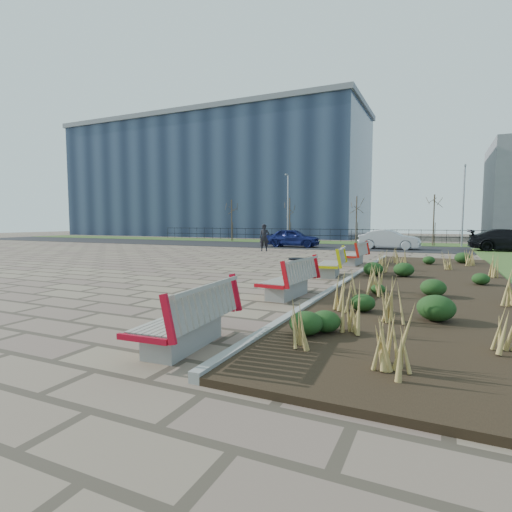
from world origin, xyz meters
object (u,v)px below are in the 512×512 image
at_px(bench_a, 184,316).
at_px(car_black, 511,240).
at_px(lamp_west, 288,209).
at_px(lamp_east, 463,207).
at_px(car_silver, 389,239).
at_px(bench_d, 353,253).
at_px(litter_bin, 297,275).
at_px(pedestrian, 264,238).
at_px(car_blue, 293,238).
at_px(bench_c, 330,262).
at_px(bench_b, 287,278).

bearing_deg(bench_a, car_black, 69.54).
bearing_deg(lamp_west, lamp_east, 0.00).
distance_m(bench_a, car_silver, 24.00).
relative_size(bench_d, car_black, 0.43).
distance_m(bench_a, litter_bin, 5.51).
relative_size(bench_a, car_black, 0.43).
height_order(bench_d, pedestrian, pedestrian).
relative_size(bench_d, lamp_east, 0.35).
bearing_deg(car_blue, car_black, -87.66).
bearing_deg(lamp_east, bench_d, -107.56).
bearing_deg(car_silver, bench_d, -179.71).
height_order(bench_d, car_blue, car_blue).
relative_size(bench_a, bench_c, 1.00).
height_order(bench_c, pedestrian, pedestrian).
bearing_deg(car_blue, bench_d, -151.38).
distance_m(litter_bin, car_black, 20.79).
bearing_deg(bench_a, lamp_west, 103.88).
distance_m(bench_b, pedestrian, 15.79).
xyz_separation_m(bench_a, pedestrian, (-6.87, 18.75, 0.38)).
bearing_deg(bench_c, bench_b, -97.20).
bearing_deg(car_blue, car_silver, -87.90).
height_order(bench_c, litter_bin, bench_c).
xyz_separation_m(pedestrian, lamp_west, (-2.13, 10.12, 2.16)).
bearing_deg(car_silver, litter_bin, -179.23).
height_order(bench_a, car_blue, car_blue).
xyz_separation_m(pedestrian, car_blue, (0.36, 4.51, -0.18)).
bearing_deg(car_black, bench_c, 152.97).
bearing_deg(bench_b, litter_bin, 98.26).
relative_size(bench_a, car_silver, 0.52).
height_order(car_silver, car_black, car_black).
bearing_deg(bench_c, lamp_west, 107.06).
height_order(pedestrian, car_silver, pedestrian).
bearing_deg(bench_c, lamp_east, 68.74).
bearing_deg(bench_c, pedestrian, 117.70).
distance_m(bench_d, lamp_west, 18.36).
bearing_deg(litter_bin, pedestrian, 117.18).
xyz_separation_m(litter_bin, car_blue, (-6.44, 17.76, 0.26)).
bearing_deg(bench_d, car_blue, 125.97).
bearing_deg(lamp_west, bench_a, -72.69).
bearing_deg(litter_bin, car_silver, 88.81).
distance_m(litter_bin, pedestrian, 14.89).
height_order(pedestrian, car_blue, pedestrian).
distance_m(bench_a, bench_b, 4.55).
bearing_deg(car_silver, bench_a, -178.80).
xyz_separation_m(bench_c, car_black, (7.60, 15.92, 0.23)).
bearing_deg(car_blue, lamp_west, 19.96).
height_order(car_silver, lamp_west, lamp_west).
bearing_deg(litter_bin, lamp_east, 77.76).
xyz_separation_m(bench_b, car_black, (7.60, 20.28, 0.23)).
bearing_deg(car_blue, bench_b, -164.79).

